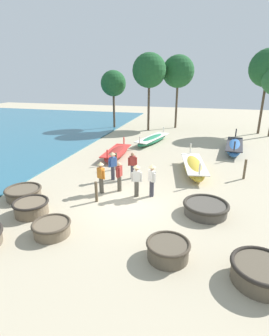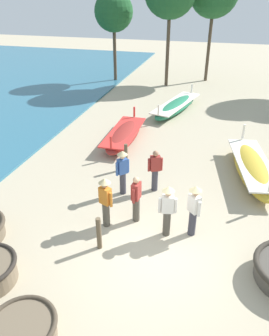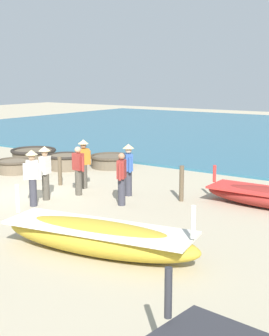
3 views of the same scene
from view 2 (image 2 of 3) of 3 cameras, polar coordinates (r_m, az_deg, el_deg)
name	(u,v)px [view 2 (image 2 of 3)]	position (r m, az deg, el deg)	size (l,w,h in m)	color
ground_plane	(157,251)	(9.41, 3.91, -14.28)	(80.00, 80.00, 0.00)	tan
coracle_weathered	(23,331)	(7.82, -18.92, -25.24)	(1.47, 1.47, 0.52)	brown
long_boat_ochre_hull	(124,135)	(15.55, -1.84, 5.78)	(1.26, 4.22, 1.06)	maroon
long_boat_red_hull	(176,106)	(19.70, 7.29, 10.66)	(2.40, 5.30, 1.06)	#237551
long_boat_blue_hull	(252,168)	(13.29, 19.82, 0.03)	(1.95, 4.70, 1.33)	gold
fisherman_standing_left	(136,198)	(9.96, 0.29, -5.24)	(0.25, 0.53, 1.57)	#4C473D
fisherman_with_hat	(105,199)	(9.72, -5.09, -5.46)	(0.50, 0.36, 1.67)	#4C473D
fisherman_by_coracle	(123,170)	(11.21, -2.09, -0.28)	(0.39, 0.42, 1.67)	#383842
fisherman_crouching	(194,207)	(9.50, 10.30, -6.78)	(0.40, 0.40, 1.67)	#383842
fisherman_standing_right	(168,208)	(9.39, 5.77, -6.92)	(0.52, 0.36, 1.67)	#4C473D
fisherman_hauling	(155,170)	(11.47, 3.60, -0.29)	(0.49, 0.34, 1.57)	#383842
mooring_post_shoreline	(126,157)	(12.95, -1.50, 1.95)	(0.14, 0.14, 1.10)	brown
mooring_post_inland	(99,233)	(9.22, -6.21, -11.25)	(0.14, 0.14, 1.02)	brown
tree_rightmost	(114,12)	(25.70, -3.65, 25.47)	(2.75, 2.75, 6.27)	#4C3D2D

